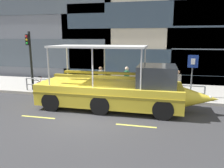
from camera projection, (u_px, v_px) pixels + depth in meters
ground_plane at (89, 116)px, 10.67m from camera, size 120.00×120.00×0.00m
sidewalk at (114, 89)px, 15.99m from camera, size 32.00×4.80×0.18m
curb_edge at (105, 98)px, 13.62m from camera, size 32.00×0.18×0.18m
lane_centreline at (84, 121)px, 9.99m from camera, size 25.80×0.12×0.01m
curb_guardrail at (107, 86)px, 13.78m from camera, size 11.78×0.09×0.88m
traffic_light_pole at (30, 55)px, 14.76m from camera, size 0.24×0.46×4.03m
parking_sign at (192, 69)px, 13.11m from camera, size 0.60×0.12×2.60m
leaned_bicycle at (43, 85)px, 15.18m from camera, size 1.74×0.46×0.96m
duck_tour_boat at (119, 89)px, 11.60m from camera, size 9.56×2.69×3.39m
pedestrian_near_bow at (178, 80)px, 13.85m from camera, size 0.44×0.25×1.58m
pedestrian_mid_left at (127, 77)px, 14.11m from camera, size 0.32×0.47×1.77m
pedestrian_mid_right at (101, 77)px, 14.55m from camera, size 0.25×0.48×1.71m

